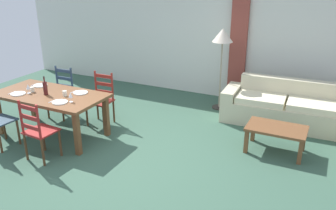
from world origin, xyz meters
TOP-DOWN VIEW (x-y plane):
  - ground_plane at (0.00, 0.00)m, footprint 9.60×9.60m
  - wall_far at (0.00, 3.30)m, footprint 9.60×0.16m
  - curtain_panel_left at (0.84, 3.16)m, footprint 0.35×0.08m
  - dining_table at (-1.50, 0.08)m, footprint 1.90×0.96m
  - dining_chair_near_right at (-1.06, -0.67)m, footprint 0.44×0.42m
  - dining_chair_far_left at (-1.93, 0.80)m, footprint 0.43×0.41m
  - dining_chair_far_right at (-1.03, 0.84)m, footprint 0.43×0.41m
  - dinner_plate_near_left at (-1.95, -0.17)m, footprint 0.24×0.24m
  - fork_near_left at (-2.10, -0.17)m, footprint 0.03×0.17m
  - dinner_plate_near_right at (-1.05, -0.17)m, footprint 0.24×0.24m
  - fork_near_right at (-1.20, -0.17)m, footprint 0.03×0.17m
  - dinner_plate_far_left at (-1.95, 0.33)m, footprint 0.24×0.24m
  - fork_far_left at (-2.10, 0.33)m, footprint 0.02×0.17m
  - dinner_plate_far_right at (-1.05, 0.33)m, footprint 0.24×0.24m
  - fork_far_right at (-1.20, 0.33)m, footprint 0.02×0.17m
  - wine_bottle at (-1.52, 0.02)m, footprint 0.07×0.07m
  - wine_glass_near_left at (-1.83, -0.06)m, footprint 0.06×0.06m
  - wine_glass_near_right at (-0.92, -0.07)m, footprint 0.06×0.06m
  - coffee_cup_primary at (-1.19, 0.10)m, footprint 0.07×0.07m
  - coffee_cup_secondary at (-1.82, 0.02)m, footprint 0.07×0.07m
  - couch at (2.03, 2.34)m, footprint 2.31×0.90m
  - coffee_table at (2.07, 1.13)m, footprint 0.90×0.56m
  - standing_lamp at (0.69, 2.53)m, footprint 0.40×0.40m

SIDE VIEW (x-z plane):
  - ground_plane at x=0.00m, z-range -0.02..0.00m
  - couch at x=2.03m, z-range -0.11..0.69m
  - coffee_table at x=2.07m, z-range 0.15..0.57m
  - dining_chair_near_right at x=-1.06m, z-range 0.00..0.96m
  - dining_chair_far_left at x=-1.93m, z-range 0.00..0.96m
  - dining_chair_far_right at x=-1.03m, z-range 0.00..0.96m
  - dining_table at x=-1.50m, z-range 0.29..1.04m
  - fork_near_left at x=-2.10m, z-range 0.75..0.76m
  - fork_near_right at x=-1.20m, z-range 0.75..0.76m
  - fork_far_left at x=-2.10m, z-range 0.75..0.76m
  - fork_far_right at x=-1.20m, z-range 0.75..0.76m
  - dinner_plate_near_left at x=-1.95m, z-range 0.75..0.77m
  - dinner_plate_near_right at x=-1.05m, z-range 0.75..0.77m
  - dinner_plate_far_left at x=-1.95m, z-range 0.75..0.77m
  - dinner_plate_far_right at x=-1.05m, z-range 0.75..0.77m
  - coffee_cup_primary at x=-1.19m, z-range 0.75..0.84m
  - coffee_cup_secondary at x=-1.82m, z-range 0.75..0.84m
  - wine_glass_near_left at x=-1.83m, z-range 0.78..0.94m
  - wine_glass_near_right at x=-0.92m, z-range 0.78..0.94m
  - wine_bottle at x=-1.52m, z-range 0.71..1.03m
  - curtain_panel_left at x=0.84m, z-range 0.00..2.20m
  - wall_far at x=0.00m, z-range 0.00..2.70m
  - standing_lamp at x=0.69m, z-range 0.59..2.23m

